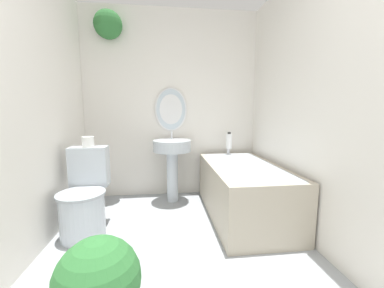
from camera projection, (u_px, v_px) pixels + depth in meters
The scene contains 8 objects.
wall_back at pixel (166, 98), 3.06m from camera, with size 2.34×0.33×2.40m.
wall_left at pixel (14, 100), 1.62m from camera, with size 0.06×2.79×2.40m.
wall_right at pixel (320, 101), 1.89m from camera, with size 0.06×2.79×2.40m.
toilet at pixel (85, 200), 2.15m from camera, with size 0.41×0.57×0.78m.
pedestal_sink at pixel (172, 155), 2.89m from camera, with size 0.46×0.46×0.87m.
bathtub at pixel (243, 189), 2.53m from camera, with size 0.72×1.43×0.64m.
shampoo_bottle at pixel (229, 141), 3.06m from camera, with size 0.08×0.08×0.22m.
toilet_paper_roll at pixel (88, 142), 2.27m from camera, with size 0.11×0.11×0.10m.
Camera 1 is at (-0.11, -0.45, 1.13)m, focal length 22.00 mm.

